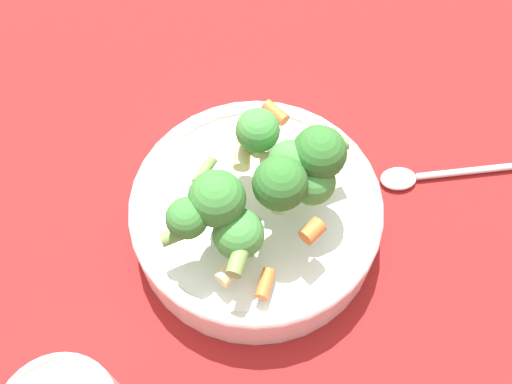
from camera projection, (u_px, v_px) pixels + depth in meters
ground_plane at (256, 227)px, 0.57m from camera, size 3.00×3.00×0.00m
bowl at (256, 213)px, 0.55m from camera, size 0.23×0.23×0.05m
pasta_salad at (263, 185)px, 0.47m from camera, size 0.17×0.12×0.09m
spoon at (442, 174)px, 0.59m from camera, size 0.17×0.13×0.01m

